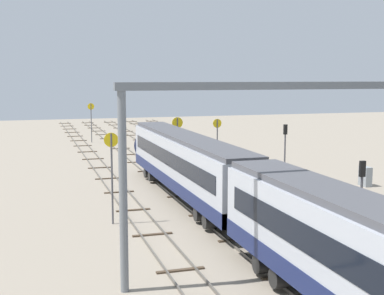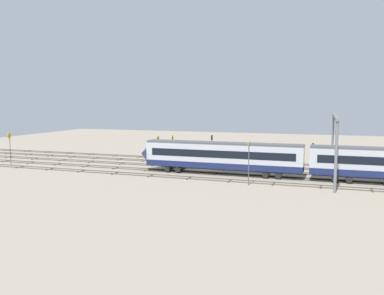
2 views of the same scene
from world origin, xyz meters
name	(u,v)px [view 1 (image 1 of 2)]	position (x,y,z in m)	size (l,w,h in m)	color
ground_plane	(223,186)	(0.00, 0.00, 0.00)	(155.55, 155.55, 0.00)	gray
track_near_foreground	(315,179)	(0.00, -8.96, 0.07)	(139.55, 2.40, 0.16)	#59544C
track_second_near	(270,182)	(0.00, -4.48, 0.07)	(139.55, 2.40, 0.16)	#59544C
track_middle	(223,185)	(0.00, 0.00, 0.07)	(139.55, 2.40, 0.16)	#59544C
track_with_train	(172,188)	(0.00, 4.48, 0.07)	(139.55, 2.40, 0.16)	#59544C
track_far_background	(119,192)	(0.00, 8.96, 0.07)	(139.55, 2.40, 0.16)	#59544C
overhead_gantry	(366,123)	(-19.82, 0.04, 7.09)	(0.40, 24.41, 9.07)	slate
speed_sign_near_foreground	(217,138)	(6.85, -1.94, 3.34)	(0.14, 0.88, 5.21)	#4C4C51
speed_sign_mid_trackside	(91,117)	(34.01, 7.31, 3.63)	(0.14, 0.93, 5.61)	#4C4C51
speed_sign_far_trackside	(178,135)	(8.01, 1.80, 3.61)	(0.14, 1.08, 5.37)	#4C4C51
speed_sign_distant_end	(112,166)	(-9.02, 10.83, 3.73)	(0.14, 0.90, 5.84)	#4C4C51
signal_light_trackside_approach	(361,189)	(-16.77, -2.03, 3.04)	(0.31, 0.32, 4.65)	#4C4C51
signal_light_trackside_departure	(285,144)	(0.93, -6.30, 3.28)	(0.31, 0.32, 5.06)	#4C4C51
relay_cabinet	(365,176)	(-3.62, -11.66, 0.84)	(1.15, 0.63, 1.67)	gray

